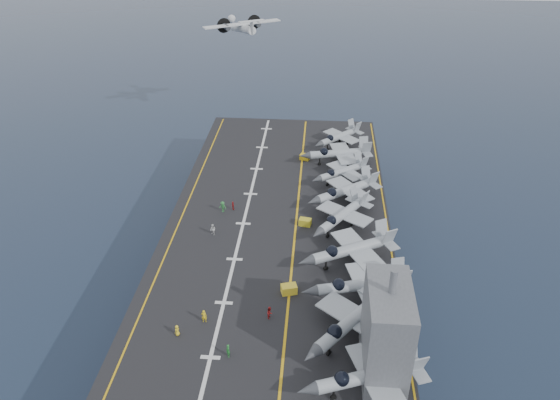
# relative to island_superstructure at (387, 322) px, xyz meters

# --- Properties ---
(ground) EXTENTS (500.00, 500.00, 0.00)m
(ground) POSITION_rel_island_superstructure_xyz_m (-15.00, 30.00, -17.90)
(ground) COLOR #142135
(ground) RESTS_ON ground
(hull) EXTENTS (36.00, 90.00, 10.00)m
(hull) POSITION_rel_island_superstructure_xyz_m (-15.00, 30.00, -12.90)
(hull) COLOR #56595E
(hull) RESTS_ON ground
(flight_deck) EXTENTS (38.00, 92.00, 0.40)m
(flight_deck) POSITION_rel_island_superstructure_xyz_m (-15.00, 30.00, -7.70)
(flight_deck) COLOR black
(flight_deck) RESTS_ON hull
(foul_line) EXTENTS (0.35, 90.00, 0.02)m
(foul_line) POSITION_rel_island_superstructure_xyz_m (-12.00, 30.00, -7.48)
(foul_line) COLOR gold
(foul_line) RESTS_ON flight_deck
(landing_centerline) EXTENTS (0.50, 90.00, 0.02)m
(landing_centerline) POSITION_rel_island_superstructure_xyz_m (-21.00, 30.00, -7.48)
(landing_centerline) COLOR silver
(landing_centerline) RESTS_ON flight_deck
(deck_edge_port) EXTENTS (0.25, 90.00, 0.02)m
(deck_edge_port) POSITION_rel_island_superstructure_xyz_m (-32.00, 30.00, -7.48)
(deck_edge_port) COLOR gold
(deck_edge_port) RESTS_ON flight_deck
(deck_edge_stbd) EXTENTS (0.25, 90.00, 0.02)m
(deck_edge_stbd) POSITION_rel_island_superstructure_xyz_m (3.50, 30.00, -7.48)
(deck_edge_stbd) COLOR gold
(deck_edge_stbd) RESTS_ON flight_deck
(island_superstructure) EXTENTS (5.00, 10.00, 15.00)m
(island_superstructure) POSITION_rel_island_superstructure_xyz_m (0.00, 0.00, 0.00)
(island_superstructure) COLOR #56595E
(island_superstructure) RESTS_ON flight_deck
(fighter_jet_0) EXTENTS (17.68, 14.67, 5.25)m
(fighter_jet_0) POSITION_rel_island_superstructure_xyz_m (-1.88, -3.53, -4.87)
(fighter_jet_0) COLOR #9CA2AC
(fighter_jet_0) RESTS_ON flight_deck
(fighter_jet_1) EXTENTS (18.58, 19.38, 5.62)m
(fighter_jet_1) POSITION_rel_island_superstructure_xyz_m (-3.53, 5.11, -4.69)
(fighter_jet_1) COLOR #949DA3
(fighter_jet_1) RESTS_ON flight_deck
(fighter_jet_2) EXTENTS (17.38, 13.80, 5.30)m
(fighter_jet_2) POSITION_rel_island_superstructure_xyz_m (-1.91, 12.39, -4.85)
(fighter_jet_2) COLOR #919AA2
(fighter_jet_2) RESTS_ON flight_deck
(fighter_jet_3) EXTENTS (18.95, 16.72, 5.50)m
(fighter_jet_3) POSITION_rel_island_superstructure_xyz_m (-2.96, 20.54, -4.75)
(fighter_jet_3) COLOR #99A1A9
(fighter_jet_3) RESTS_ON flight_deck
(fighter_jet_4) EXTENTS (16.04, 17.22, 4.97)m
(fighter_jet_4) POSITION_rel_island_superstructure_xyz_m (-4.31, 30.35, -5.01)
(fighter_jet_4) COLOR #999FA8
(fighter_jet_4) RESTS_ON flight_deck
(fighter_jet_5) EXTENTS (17.79, 16.77, 5.15)m
(fighter_jet_5) POSITION_rel_island_superstructure_xyz_m (-3.40, 38.58, -4.93)
(fighter_jet_5) COLOR gray
(fighter_jet_5) RESTS_ON flight_deck
(fighter_jet_6) EXTENTS (15.23, 14.39, 4.41)m
(fighter_jet_6) POSITION_rel_island_superstructure_xyz_m (-3.90, 46.42, -5.30)
(fighter_jet_6) COLOR gray
(fighter_jet_6) RESTS_ON flight_deck
(fighter_jet_7) EXTENTS (16.62, 13.02, 5.11)m
(fighter_jet_7) POSITION_rel_island_superstructure_xyz_m (-4.37, 53.64, -4.95)
(fighter_jet_7) COLOR #9CA3AC
(fighter_jet_7) RESTS_ON flight_deck
(fighter_jet_8) EXTENTS (15.33, 15.35, 4.52)m
(fighter_jet_8) POSITION_rel_island_superstructure_xyz_m (-4.26, 62.34, -5.24)
(fighter_jet_8) COLOR gray
(fighter_jet_8) RESTS_ON flight_deck
(tow_cart_a) EXTENTS (2.50, 1.98, 1.31)m
(tow_cart_a) POSITION_rel_island_superstructure_xyz_m (-12.06, 12.87, -6.84)
(tow_cart_a) COLOR yellow
(tow_cart_a) RESTS_ON flight_deck
(tow_cart_b) EXTENTS (2.21, 1.66, 1.20)m
(tow_cart_b) POSITION_rel_island_superstructure_xyz_m (-10.45, 30.42, -6.90)
(tow_cart_b) COLOR gold
(tow_cart_b) RESTS_ON flight_deck
(tow_cart_c) EXTENTS (2.23, 1.82, 1.16)m
(tow_cart_c) POSITION_rel_island_superstructure_xyz_m (-11.47, 55.01, -6.92)
(tow_cart_c) COLOR gold
(tow_cart_c) RESTS_ON flight_deck
(crew_0) EXTENTS (1.01, 1.16, 1.62)m
(crew_0) POSITION_rel_island_superstructure_xyz_m (-25.95, 3.47, -6.69)
(crew_0) COLOR yellow
(crew_0) RESTS_ON flight_deck
(crew_1) EXTENTS (1.24, 0.85, 2.01)m
(crew_1) POSITION_rel_island_superstructure_xyz_m (-22.96, 6.14, -6.50)
(crew_1) COLOR yellow
(crew_1) RESTS_ON flight_deck
(crew_2) EXTENTS (1.40, 1.40, 1.98)m
(crew_2) POSITION_rel_island_superstructure_xyz_m (-25.52, 26.37, -6.51)
(crew_2) COLOR silver
(crew_2) RESTS_ON flight_deck
(crew_3) EXTENTS (1.42, 1.16, 2.04)m
(crew_3) POSITION_rel_island_superstructure_xyz_m (-25.09, 33.54, -6.48)
(crew_3) COLOR #2B8038
(crew_3) RESTS_ON flight_deck
(crew_4) EXTENTS (0.99, 1.14, 1.61)m
(crew_4) POSITION_rel_island_superstructure_xyz_m (-23.40, 34.38, -6.70)
(crew_4) COLOR #B21919
(crew_4) RESTS_ON flight_deck
(crew_6) EXTENTS (1.25, 1.36, 1.89)m
(crew_6) POSITION_rel_island_superstructure_xyz_m (-18.81, 0.39, -6.56)
(crew_6) COLOR #217B2C
(crew_6) RESTS_ON flight_deck
(crew_7) EXTENTS (0.89, 1.20, 1.85)m
(crew_7) POSITION_rel_island_superstructure_xyz_m (-14.30, 7.65, -6.57)
(crew_7) COLOR #B21919
(crew_7) RESTS_ON flight_deck
(transport_plane) EXTENTS (24.69, 22.32, 4.83)m
(transport_plane) POSITION_rel_island_superstructure_xyz_m (-29.21, 93.15, 9.70)
(transport_plane) COLOR silver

